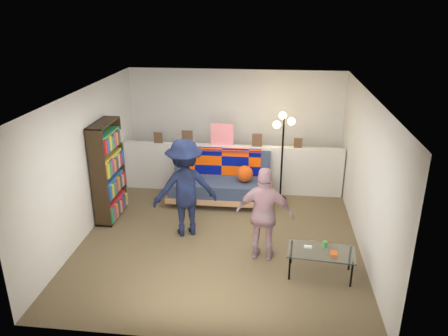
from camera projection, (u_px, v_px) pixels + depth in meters
The scene contains 10 objects.
ground at pixel (221, 234), 7.41m from camera, with size 5.00×5.00×0.00m, color brown.
room_shell at pixel (224, 132), 7.25m from camera, with size 4.60×5.05×2.45m.
half_wall_ledge at pixel (232, 169), 8.90m from camera, with size 4.45×0.15×1.00m, color silver.
ledge_decor at pixel (221, 137), 8.66m from camera, with size 2.97×0.02×0.45m.
futon_sofa at pixel (222, 181), 8.54m from camera, with size 2.02×0.99×0.86m.
bookshelf at pixel (108, 174), 7.75m from camera, with size 0.30×0.89×1.77m.
coffee_table at pixel (322, 252), 6.19m from camera, with size 0.98×0.60×0.49m.
floor_lamp at pixel (283, 139), 8.28m from camera, with size 0.41×0.34×1.75m.
person_left at pixel (185, 188), 7.17m from camera, with size 1.07×0.62×1.66m, color black.
person_right at pixel (265, 214), 6.48m from camera, with size 0.86×0.36×1.48m, color pink.
Camera 1 is at (0.79, -6.46, 3.72)m, focal length 35.00 mm.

